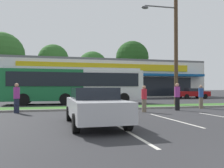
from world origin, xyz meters
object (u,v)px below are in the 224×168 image
pedestrian_near_bench (17,98)px  pedestrian_far (144,99)px  utility_pole (174,33)px  pedestrian_mid (201,97)px  car_3 (94,105)px  pedestrian_by_pole (177,97)px  car_0 (193,93)px  city_bus (75,84)px

pedestrian_near_bench → pedestrian_far: pedestrian_near_bench is taller
utility_pole → pedestrian_mid: bearing=-70.2°
pedestrian_near_bench → pedestrian_mid: pedestrian_near_bench is taller
car_3 → pedestrian_far: (3.79, 4.13, 0.04)m
pedestrian_by_pole → pedestrian_far: (-2.48, -0.44, -0.08)m
car_0 → car_3: size_ratio=0.95×
car_3 → pedestrian_far: 5.61m
city_bus → pedestrian_near_bench: (-4.05, -6.95, -0.90)m
car_0 → pedestrian_mid: (-8.32, -13.66, 0.09)m
car_0 → pedestrian_by_pole: size_ratio=2.52×
utility_pole → pedestrian_near_bench: bearing=-169.2°
city_bus → pedestrian_near_bench: size_ratio=7.10×
car_3 → pedestrian_mid: pedestrian_mid is taller
city_bus → car_0: bearing=22.9°
car_0 → pedestrian_far: (-13.12, -14.89, 0.07)m
utility_pole → pedestrian_far: bearing=-139.1°
pedestrian_by_pole → pedestrian_mid: (2.32, 0.80, -0.06)m
city_bus → car_3: city_bus is taller
utility_pole → car_0: 15.47m
city_bus → car_3: size_ratio=2.61×
pedestrian_far → pedestrian_near_bench: bearing=-32.2°
city_bus → pedestrian_mid: 10.79m
city_bus → pedestrian_far: (3.34, -8.25, -0.96)m
pedestrian_by_pole → car_0: bearing=97.0°
pedestrian_near_bench → pedestrian_mid: size_ratio=1.05×
city_bus → car_0: city_bus is taller
pedestrian_by_pole → pedestrian_mid: size_ratio=1.08×
utility_pole → pedestrian_by_pole: size_ratio=6.12×
utility_pole → car_3: utility_pole is taller
car_3 → pedestrian_by_pole: pedestrian_by_pole is taller
pedestrian_by_pole → pedestrian_far: bearing=-126.7°
pedestrian_near_bench → pedestrian_by_pole: 9.90m
car_0 → pedestrian_far: pedestrian_far is taller
pedestrian_mid → car_3: bearing=-6.4°
utility_pole → car_0: bearing=51.4°
pedestrian_by_pole → pedestrian_far: pedestrian_by_pole is taller
city_bus → car_0: size_ratio=2.75×
car_0 → car_3: car_3 is taller
pedestrian_by_pole → pedestrian_mid: bearing=62.3°
utility_pole → pedestrian_near_bench: size_ratio=6.27×
car_0 → pedestrian_mid: size_ratio=2.72×
car_3 → pedestrian_near_bench: 6.51m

